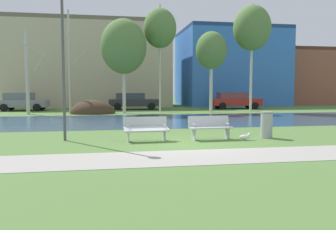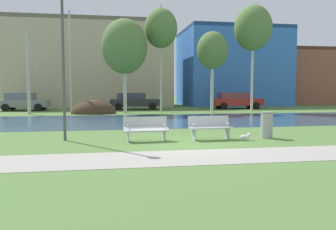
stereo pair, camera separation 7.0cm
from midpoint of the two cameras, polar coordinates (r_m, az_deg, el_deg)
ground_plane at (r=21.48m, az=-3.24°, el=-0.61°), size 120.00×120.00×0.00m
paved_path_strip at (r=9.49m, az=5.43°, el=-7.01°), size 60.00×2.09×0.01m
river_band at (r=20.28m, az=-2.85°, el=-0.90°), size 80.00×8.90×0.01m
soil_mound at (r=26.49m, az=-12.64°, el=0.24°), size 3.41×2.69×2.10m
bench_left at (r=12.22m, az=-3.88°, el=-2.22°), size 1.63×0.64×0.87m
bench_right at (r=12.70m, az=6.95°, el=-1.99°), size 1.63×0.64×0.87m
trash_bin at (r=13.52m, az=16.11°, el=-1.54°), size 0.48×0.48×1.00m
seagull at (r=12.73m, az=12.73°, el=-3.59°), size 0.48×0.18×0.27m
streetlamp at (r=12.95m, az=-17.46°, el=12.36°), size 0.32×0.32×5.61m
birch_far_left at (r=27.21m, az=-22.61°, el=6.71°), size 1.59×2.69×6.09m
birch_left at (r=28.02m, az=-16.30°, el=8.70°), size 1.45×2.21×8.02m
birch_center_left at (r=26.60m, az=-7.55°, el=11.35°), size 3.48×3.48×7.22m
birch_center at (r=28.23m, az=-1.44°, el=14.37°), size 2.66×2.66×8.69m
birch_center_right at (r=27.63m, az=7.25°, el=10.68°), size 2.48×2.48×6.44m
birch_right at (r=29.38m, az=13.89°, el=14.01°), size 3.07×3.07×8.80m
parked_van_nearest_grey at (r=31.79m, az=-23.37°, el=2.11°), size 4.10×2.18×1.54m
parked_sedan_second_dark at (r=30.95m, az=-5.94°, el=2.38°), size 4.63×2.10×1.51m
parked_hatch_third_red at (r=32.71m, az=11.12°, el=2.45°), size 4.77×2.17×1.54m
building_beige_block at (r=38.05m, az=-13.15°, el=8.26°), size 17.03×7.50×9.01m
building_blue_store at (r=40.98m, az=10.25°, el=7.82°), size 11.30×9.39×8.72m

